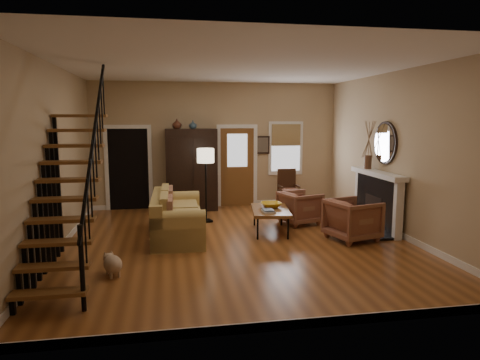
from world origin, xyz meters
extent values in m
plane|color=brown|center=(0.00, 0.00, 0.00)|extent=(7.00, 7.00, 0.00)
plane|color=white|center=(0.00, 0.00, 3.30)|extent=(7.00, 7.00, 0.00)
cube|color=tan|center=(0.00, 3.50, 1.65)|extent=(6.50, 0.04, 3.30)
cube|color=tan|center=(-3.25, 0.00, 1.65)|extent=(0.04, 7.00, 3.30)
cube|color=tan|center=(3.25, 0.00, 1.65)|extent=(0.04, 7.00, 3.30)
cube|color=black|center=(-2.30, 3.65, 1.05)|extent=(1.00, 0.36, 2.10)
cube|color=brown|center=(0.55, 3.48, 1.05)|extent=(0.90, 0.06, 2.10)
cube|color=silver|center=(1.90, 3.47, 1.55)|extent=(0.96, 0.06, 1.46)
cube|color=black|center=(3.13, 0.50, 0.57)|extent=(0.24, 1.60, 1.15)
cube|color=white|center=(3.07, 0.50, 1.20)|extent=(0.30, 1.95, 0.10)
cylinder|color=silver|center=(3.20, 0.50, 1.85)|extent=(0.05, 0.90, 0.90)
imported|color=#4C2619|center=(-1.05, 3.05, 2.22)|extent=(0.24, 0.24, 0.25)
imported|color=#334C60|center=(-0.65, 3.05, 2.21)|extent=(0.20, 0.20, 0.21)
imported|color=gold|center=(0.83, 0.78, 0.55)|extent=(0.44, 0.44, 0.11)
imported|color=brown|center=(2.23, -0.20, 0.40)|extent=(1.08, 1.07, 0.80)
imported|color=brown|center=(1.62, 1.23, 0.37)|extent=(1.00, 0.98, 0.73)
camera|label=1|loc=(-1.32, -7.85, 2.35)|focal=32.00mm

